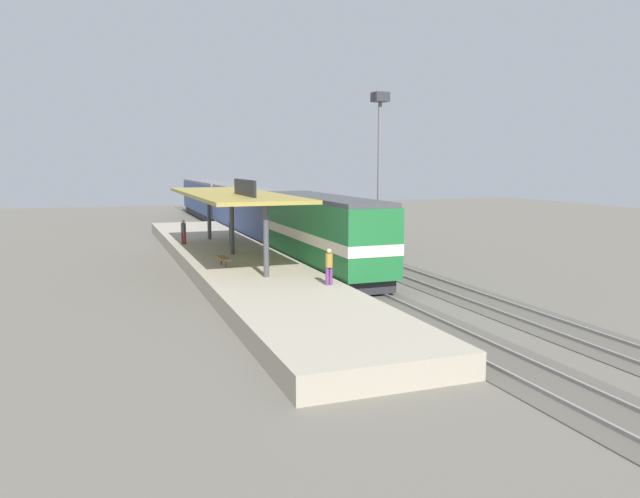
# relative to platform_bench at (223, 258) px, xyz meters

# --- Properties ---
(ground_plane) EXTENTS (120.00, 120.00, 0.00)m
(ground_plane) POSITION_rel_platform_bench_xyz_m (8.00, 4.24, -1.34)
(ground_plane) COLOR #666056
(track_near) EXTENTS (3.20, 110.00, 0.16)m
(track_near) POSITION_rel_platform_bench_xyz_m (6.00, 4.24, -1.31)
(track_near) COLOR #565249
(track_near) RESTS_ON ground
(track_far) EXTENTS (3.20, 110.00, 0.16)m
(track_far) POSITION_rel_platform_bench_xyz_m (10.60, 4.24, -1.31)
(track_far) COLOR #565249
(track_far) RESTS_ON ground
(platform) EXTENTS (6.00, 44.00, 0.90)m
(platform) POSITION_rel_platform_bench_xyz_m (1.40, 4.24, -0.89)
(platform) COLOR #A89E89
(platform) RESTS_ON ground
(station_canopy) EXTENTS (5.20, 18.00, 4.70)m
(station_canopy) POSITION_rel_platform_bench_xyz_m (1.40, 4.15, 3.19)
(station_canopy) COLOR #47474C
(station_canopy) RESTS_ON platform
(platform_bench) EXTENTS (0.44, 1.70, 0.50)m
(platform_bench) POSITION_rel_platform_bench_xyz_m (0.00, 0.00, 0.00)
(platform_bench) COLOR #333338
(platform_bench) RESTS_ON platform
(locomotive) EXTENTS (2.93, 14.43, 4.44)m
(locomotive) POSITION_rel_platform_bench_xyz_m (6.00, 0.49, 1.07)
(locomotive) COLOR #28282D
(locomotive) RESTS_ON track_near
(passenger_carriage_front) EXTENTS (2.90, 20.00, 4.24)m
(passenger_carriage_front) POSITION_rel_platform_bench_xyz_m (6.00, 18.49, 0.97)
(passenger_carriage_front) COLOR #28282D
(passenger_carriage_front) RESTS_ON track_near
(passenger_carriage_rear) EXTENTS (2.90, 20.00, 4.24)m
(passenger_carriage_rear) POSITION_rel_platform_bench_xyz_m (6.00, 39.29, 0.97)
(passenger_carriage_rear) COLOR #28282D
(passenger_carriage_rear) RESTS_ON track_near
(freight_car) EXTENTS (2.80, 12.00, 3.54)m
(freight_car) POSITION_rel_platform_bench_xyz_m (10.60, 10.59, 0.63)
(freight_car) COLOR #28282D
(freight_car) RESTS_ON track_far
(light_mast) EXTENTS (1.10, 1.10, 11.70)m
(light_mast) POSITION_rel_platform_bench_xyz_m (13.80, 9.28, 7.05)
(light_mast) COLOR slate
(light_mast) RESTS_ON ground
(person_waiting) EXTENTS (0.34, 0.34, 1.71)m
(person_waiting) POSITION_rel_platform_bench_xyz_m (2.46, 9.49, 0.51)
(person_waiting) COLOR #23603D
(person_waiting) RESTS_ON platform
(person_walking) EXTENTS (0.34, 0.34, 1.71)m
(person_walking) POSITION_rel_platform_bench_xyz_m (3.59, -6.73, 0.51)
(person_walking) COLOR #663375
(person_walking) RESTS_ON platform
(person_boarding) EXTENTS (0.34, 0.34, 1.71)m
(person_boarding) POSITION_rel_platform_bench_xyz_m (-0.79, 10.06, 0.51)
(person_boarding) COLOR maroon
(person_boarding) RESTS_ON platform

